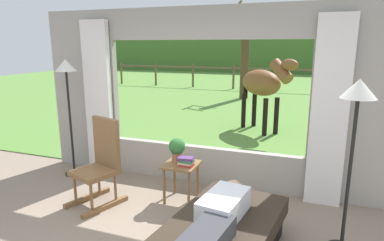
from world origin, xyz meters
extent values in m
cube|color=#9E998E|center=(-2.02, 2.26, 1.27)|extent=(1.15, 0.12, 2.55)
cube|color=#9E998E|center=(2.02, 2.26, 1.27)|extent=(1.15, 0.12, 2.55)
cube|color=#9E998E|center=(0.00, 2.26, 0.28)|extent=(2.90, 0.12, 0.55)
cube|color=#9E998E|center=(0.00, 2.26, 2.33)|extent=(2.90, 0.12, 0.45)
cube|color=silver|center=(-1.69, 2.12, 1.20)|extent=(0.44, 0.10, 2.40)
cube|color=silver|center=(1.69, 2.12, 1.20)|extent=(0.44, 0.10, 2.40)
cube|color=#568438|center=(0.00, 13.16, 0.01)|extent=(36.00, 21.68, 0.02)
cube|color=#43692D|center=(0.00, 23.00, 1.20)|extent=(36.00, 2.00, 2.40)
cube|color=#2D2319|center=(0.76, 0.47, 0.33)|extent=(1.13, 1.81, 0.18)
cube|color=silver|center=(0.76, 0.62, 0.53)|extent=(0.42, 0.64, 0.22)
cube|color=#333338|center=(0.76, 0.02, 0.51)|extent=(0.37, 0.71, 0.18)
sphere|color=tan|center=(0.76, 1.00, 0.53)|extent=(0.20, 0.20, 0.20)
cube|color=brown|center=(-1.06, 1.08, 0.44)|extent=(0.61, 0.61, 0.06)
cube|color=brown|center=(-0.99, 1.27, 0.78)|extent=(0.47, 0.22, 0.68)
cube|color=brown|center=(-1.25, 1.14, 0.03)|extent=(0.28, 0.66, 0.06)
cube|color=brown|center=(-0.88, 1.01, 0.03)|extent=(0.28, 0.66, 0.06)
cylinder|color=brown|center=(-1.29, 0.97, 0.24)|extent=(0.04, 0.04, 0.38)
cylinder|color=brown|center=(-0.96, 0.85, 0.24)|extent=(0.04, 0.04, 0.38)
cylinder|color=brown|center=(-1.17, 1.31, 0.24)|extent=(0.04, 0.04, 0.38)
cylinder|color=brown|center=(-0.83, 1.19, 0.24)|extent=(0.04, 0.04, 0.38)
cube|color=brown|center=(-0.06, 1.56, 0.51)|extent=(0.44, 0.44, 0.03)
cylinder|color=brown|center=(-0.23, 1.39, 0.24)|extent=(0.04, 0.04, 0.49)
cylinder|color=brown|center=(0.11, 1.39, 0.24)|extent=(0.04, 0.04, 0.49)
cylinder|color=brown|center=(-0.23, 1.73, 0.24)|extent=(0.04, 0.04, 0.49)
cylinder|color=brown|center=(0.11, 1.73, 0.24)|extent=(0.04, 0.04, 0.49)
cylinder|color=#9E6042|center=(-0.14, 1.62, 0.58)|extent=(0.14, 0.14, 0.12)
sphere|color=#2D6B2D|center=(-0.14, 1.62, 0.73)|extent=(0.22, 0.22, 0.22)
cube|color=#B22D28|center=(0.03, 1.50, 0.53)|extent=(0.19, 0.13, 0.03)
cube|color=beige|center=(0.03, 1.50, 0.56)|extent=(0.18, 0.14, 0.03)
cube|color=#337247|center=(0.03, 1.49, 0.59)|extent=(0.19, 0.15, 0.03)
cube|color=#59336B|center=(0.03, 1.49, 0.62)|extent=(0.21, 0.15, 0.03)
cylinder|color=black|center=(-2.03, 1.83, 0.01)|extent=(0.28, 0.28, 0.03)
cylinder|color=black|center=(-2.03, 1.83, 0.82)|extent=(0.04, 0.04, 1.64)
cone|color=white|center=(-2.03, 1.83, 1.73)|extent=(0.32, 0.32, 0.18)
cylinder|color=black|center=(1.87, 1.09, 0.78)|extent=(0.04, 0.04, 1.55)
cone|color=white|center=(1.87, 1.09, 1.64)|extent=(0.32, 0.32, 0.18)
ellipsoid|color=brown|center=(0.33, 5.56, 1.17)|extent=(1.28, 1.26, 0.60)
cylinder|color=brown|center=(0.82, 5.09, 1.48)|extent=(0.61, 0.60, 0.53)
ellipsoid|color=brown|center=(0.99, 4.92, 1.63)|extent=(0.48, 0.48, 0.24)
cube|color=black|center=(0.76, 5.15, 1.51)|extent=(0.36, 0.36, 0.32)
cylinder|color=black|center=(-0.10, 5.98, 1.02)|extent=(0.14, 0.14, 0.55)
cylinder|color=black|center=(0.75, 5.39, 0.45)|extent=(0.11, 0.11, 0.85)
cylinder|color=black|center=(0.52, 5.16, 0.45)|extent=(0.11, 0.11, 0.85)
cylinder|color=black|center=(0.14, 5.97, 0.45)|extent=(0.11, 0.11, 0.85)
cylinder|color=black|center=(-0.08, 5.74, 0.45)|extent=(0.11, 0.11, 0.85)
cylinder|color=#4C3823|center=(-0.99, 10.31, 1.57)|extent=(0.32, 0.32, 3.10)
cylinder|color=#47331E|center=(-1.09, 10.71, 3.18)|extent=(1.09, 0.34, 0.62)
cylinder|color=#47331E|center=(-1.24, 10.09, 3.11)|extent=(0.64, 0.70, 0.53)
cylinder|color=#47331E|center=(-1.49, 10.42, 3.28)|extent=(0.37, 1.27, 0.85)
cylinder|color=brown|center=(-8.00, 12.89, 0.57)|extent=(0.10, 0.10, 1.10)
cylinder|color=brown|center=(-6.00, 12.89, 0.57)|extent=(0.10, 0.10, 1.10)
cylinder|color=brown|center=(-4.00, 12.89, 0.57)|extent=(0.10, 0.10, 1.10)
cylinder|color=brown|center=(-2.00, 12.89, 0.57)|extent=(0.10, 0.10, 1.10)
cylinder|color=brown|center=(0.00, 12.89, 0.57)|extent=(0.10, 0.10, 1.10)
cylinder|color=brown|center=(2.00, 12.89, 0.57)|extent=(0.10, 0.10, 1.10)
cylinder|color=brown|center=(4.00, 12.89, 0.57)|extent=(0.10, 0.10, 1.10)
cube|color=brown|center=(0.00, 12.89, 0.97)|extent=(16.00, 0.06, 0.08)
camera|label=1|loc=(1.47, -2.21, 2.03)|focal=30.91mm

